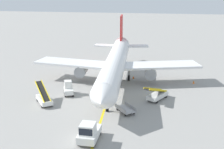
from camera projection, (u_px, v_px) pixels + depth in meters
The scene contains 11 objects.
ground_plane at pixel (107, 109), 39.09m from camera, with size 300.00×300.00×0.00m, color gray.
taxi_line_yellow at pixel (109, 95), 43.94m from camera, with size 0.30×80.00×0.01m, color yellow.
airliner at pixel (116, 63), 48.82m from camera, with size 28.52×35.34×10.10m.
pushback_tug at pixel (89, 132), 30.66m from camera, with size 1.91×3.61×2.20m.
baggage_tug_near_wing at pixel (68, 89), 44.07m from camera, with size 2.14×2.72×2.10m.
belt_loader_forward_hold at pixel (157, 95), 42.09m from camera, with size 3.49×4.99×2.59m.
belt_loader_aft_hold at pixel (44, 98), 40.72m from camera, with size 4.02×4.74×2.59m.
baggage_cart_loaded at pixel (125, 109), 37.84m from camera, with size 2.98×3.44×0.94m.
ground_crew_marshaller at pixel (99, 98), 40.46m from camera, with size 0.36×0.24×1.70m.
safety_cone_nose_left at pixel (194, 82), 49.39m from camera, with size 0.36×0.36×0.44m, color orange.
safety_cone_nose_right at pixel (133, 77), 52.05m from camera, with size 0.36×0.36×0.44m, color orange.
Camera 1 is at (7.07, -35.43, 15.64)m, focal length 46.86 mm.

